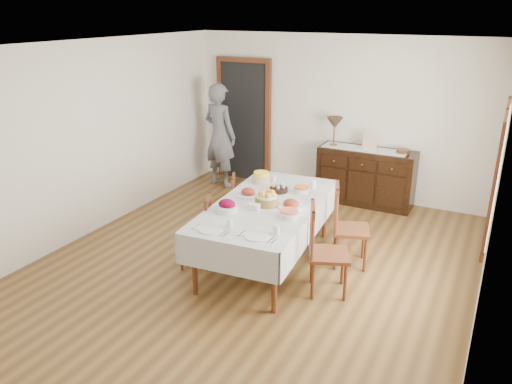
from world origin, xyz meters
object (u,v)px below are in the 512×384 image
at_px(chair_right_far, 347,225).
at_px(table_lamp, 335,124).
at_px(dining_table, 267,211).
at_px(chair_left_far, 225,207).
at_px(chair_right_near, 324,249).
at_px(sideboard, 366,177).
at_px(person, 220,132).
at_px(chair_left_near, 199,231).

xyz_separation_m(chair_right_far, table_lamp, (-0.90, 2.07, 0.73)).
distance_m(dining_table, chair_right_far, 0.98).
distance_m(chair_left_far, table_lamp, 2.38).
height_order(chair_left_far, chair_right_near, chair_right_near).
bearing_deg(table_lamp, chair_right_far, -66.58).
relative_size(chair_left_far, sideboard, 0.60).
height_order(chair_right_near, person, person).
height_order(dining_table, chair_right_far, chair_right_far).
height_order(chair_left_near, person, person).
xyz_separation_m(dining_table, sideboard, (0.52, 2.52, -0.25)).
xyz_separation_m(dining_table, chair_left_far, (-0.82, 0.39, -0.24)).
bearing_deg(sideboard, chair_left_near, -112.63).
bearing_deg(table_lamp, chair_left_far, -110.58).
relative_size(chair_left_near, person, 0.46).
relative_size(chair_left_far, table_lamp, 1.95).
distance_m(dining_table, chair_left_far, 0.94).
bearing_deg(person, sideboard, -161.04).
xyz_separation_m(chair_left_near, chair_left_far, (-0.11, 0.80, 0.00)).
relative_size(dining_table, chair_left_far, 2.66).
distance_m(chair_left_near, chair_right_near, 1.55).
bearing_deg(table_lamp, sideboard, 3.72).
distance_m(chair_left_far, sideboard, 2.52).
bearing_deg(chair_right_far, chair_left_far, 72.04).
height_order(chair_right_far, person, person).
distance_m(chair_right_far, person, 3.41).
height_order(chair_right_far, sideboard, chair_right_far).
bearing_deg(chair_right_near, chair_left_far, 44.87).
distance_m(dining_table, sideboard, 2.59).
height_order(chair_right_near, table_lamp, table_lamp).
bearing_deg(chair_right_far, sideboard, -9.78).
distance_m(chair_left_far, chair_right_far, 1.69).
bearing_deg(table_lamp, chair_right_near, -72.67).
xyz_separation_m(dining_table, chair_right_near, (0.84, -0.31, -0.18)).
relative_size(chair_right_near, chair_right_far, 1.00).
xyz_separation_m(chair_left_near, person, (-1.29, 2.65, 0.51)).
distance_m(dining_table, person, 3.01).
bearing_deg(chair_right_far, person, 38.51).
relative_size(chair_right_near, sideboard, 0.69).
xyz_separation_m(dining_table, chair_right_far, (0.86, 0.42, -0.18)).
bearing_deg(dining_table, chair_left_far, 150.30).
distance_m(chair_right_near, chair_right_far, 0.73).
distance_m(dining_table, chair_right_near, 0.92).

